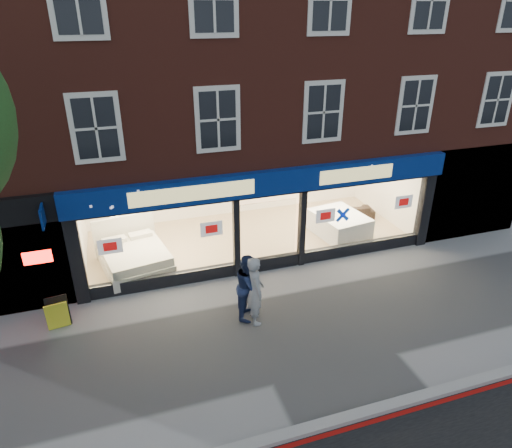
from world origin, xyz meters
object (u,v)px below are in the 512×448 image
sofa (347,212)px  pedestrian_grey (255,290)px  display_bed (134,256)px  mattress_stack (339,224)px  pedestrian_blue (249,286)px  a_board (58,314)px

sofa → pedestrian_grey: bearing=49.2°
display_bed → mattress_stack: (7.09, 0.06, 0.01)m
sofa → pedestrian_blue: pedestrian_blue is taller
display_bed → pedestrian_grey: pedestrian_grey is taller
a_board → sofa: bearing=10.3°
pedestrian_grey → mattress_stack: bearing=-45.4°
display_bed → pedestrian_blue: (2.68, -3.35, 0.43)m
display_bed → sofa: bearing=-2.8°
sofa → a_board: (-10.02, -3.41, 0.03)m
mattress_stack → a_board: (-9.16, -2.40, -0.06)m
mattress_stack → sofa: 1.32m
pedestrian_grey → sofa: bearing=-43.7°
display_bed → a_board: (-2.08, -2.34, -0.05)m
mattress_stack → pedestrian_blue: 5.59m
display_bed → a_board: size_ratio=3.12×
pedestrian_grey → a_board: bearing=79.1°
sofa → display_bed: bearing=14.6°
display_bed → sofa: 8.01m
display_bed → sofa: size_ratio=1.32×
pedestrian_blue → display_bed: bearing=63.2°
display_bed → sofa: display_bed is taller
sofa → pedestrian_grey: (-5.18, -4.70, 0.55)m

